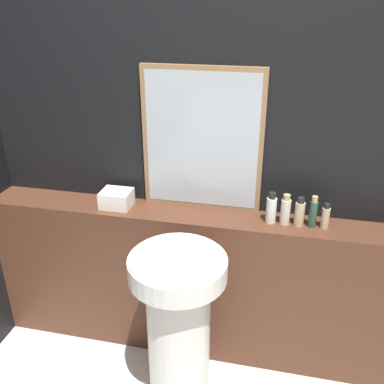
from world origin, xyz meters
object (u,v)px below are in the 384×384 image
pedestal_sink (179,325)px  towel_stack (117,199)px  hand_soap_bottle (325,217)px  lotion_bottle (300,213)px  mirror (202,141)px  conditioner_bottle (285,210)px  body_wash_bottle (313,213)px  shampoo_bottle (271,209)px

pedestal_sink → towel_stack: (-0.46, 0.42, 0.44)m
towel_stack → hand_soap_bottle: hand_soap_bottle is taller
pedestal_sink → lotion_bottle: bearing=38.3°
towel_stack → pedestal_sink: bearing=-42.8°
mirror → conditioner_bottle: 0.56m
towel_stack → hand_soap_bottle: 1.12m
mirror → lotion_bottle: size_ratio=4.91×
mirror → hand_soap_bottle: mirror is taller
towel_stack → body_wash_bottle: body_wash_bottle is taller
lotion_bottle → body_wash_bottle: 0.07m
body_wash_bottle → conditioner_bottle: bearing=-180.0°
shampoo_bottle → body_wash_bottle: body_wash_bottle is taller
pedestal_sink → hand_soap_bottle: size_ratio=6.76×
pedestal_sink → body_wash_bottle: (0.60, 0.42, 0.47)m
conditioner_bottle → hand_soap_bottle: 0.20m
conditioner_bottle → shampoo_bottle: bearing=180.0°
mirror → conditioner_bottle: size_ratio=4.65×
pedestal_sink → lotion_bottle: lotion_bottle is taller
mirror → body_wash_bottle: (0.60, -0.10, -0.31)m
towel_stack → shampoo_bottle: shampoo_bottle is taller
mirror → body_wash_bottle: mirror is taller
lotion_bottle → body_wash_bottle: bearing=0.0°
hand_soap_bottle → lotion_bottle: bearing=180.0°
towel_stack → hand_soap_bottle: bearing=-0.0°
shampoo_bottle → hand_soap_bottle: size_ratio=1.24×
mirror → towel_stack: size_ratio=4.62×
mirror → shampoo_bottle: mirror is taller
conditioner_bottle → lotion_bottle: size_ratio=1.06×
hand_soap_bottle → mirror: bearing=171.4°
lotion_bottle → mirror: bearing=169.4°
pedestal_sink → conditioner_bottle: conditioner_bottle is taller
lotion_bottle → shampoo_bottle: bearing=180.0°
pedestal_sink → shampoo_bottle: size_ratio=5.45×
body_wash_bottle → hand_soap_bottle: body_wash_bottle is taller
body_wash_bottle → hand_soap_bottle: bearing=-0.0°
pedestal_sink → hand_soap_bottle: hand_soap_bottle is taller
shampoo_bottle → body_wash_bottle: 0.21m
mirror → body_wash_bottle: bearing=-9.4°
pedestal_sink → body_wash_bottle: 0.87m
shampoo_bottle → conditioner_bottle: size_ratio=1.02×
towel_stack → lotion_bottle: bearing=0.0°
hand_soap_bottle → towel_stack: bearing=180.0°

